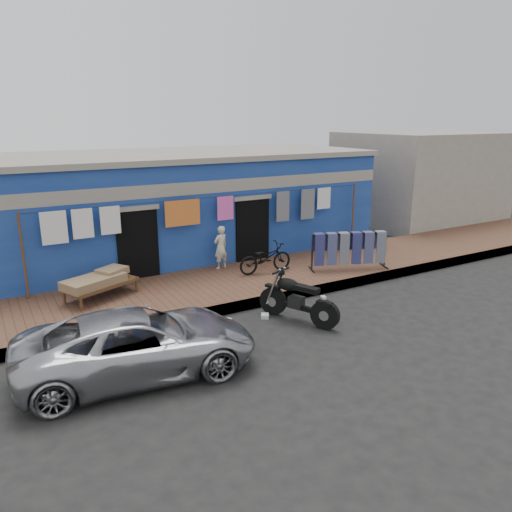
{
  "coord_description": "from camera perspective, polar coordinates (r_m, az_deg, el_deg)",
  "views": [
    {
      "loc": [
        -5.88,
        -8.21,
        4.47
      ],
      "look_at": [
        0.0,
        2.0,
        1.15
      ],
      "focal_mm": 35.0,
      "sensor_mm": 36.0,
      "label": 1
    }
  ],
  "objects": [
    {
      "name": "motorcycle",
      "position": [
        11.18,
        4.86,
        -4.79
      ],
      "size": [
        1.84,
        2.17,
        1.12
      ],
      "primitive_type": null,
      "rotation": [
        0.0,
        0.0,
        0.39
      ],
      "color": "black",
      "rests_on": "ground"
    },
    {
      "name": "bicycle",
      "position": [
        13.81,
        1.06,
        0.15
      ],
      "size": [
        1.59,
        0.6,
        1.02
      ],
      "primitive_type": "imported",
      "rotation": [
        0.0,
        0.0,
        1.55
      ],
      "color": "black",
      "rests_on": "sidewalk"
    },
    {
      "name": "litter_a",
      "position": [
        11.32,
        -3.27,
        -7.34
      ],
      "size": [
        0.2,
        0.19,
        0.07
      ],
      "primitive_type": "cube",
      "rotation": [
        0.0,
        0.0,
        0.48
      ],
      "color": "silver",
      "rests_on": "ground"
    },
    {
      "name": "clothesline",
      "position": [
        13.9,
        -5.78,
        4.63
      ],
      "size": [
        10.06,
        0.06,
        2.1
      ],
      "color": "brown",
      "rests_on": "sidewalk"
    },
    {
      "name": "seated_person",
      "position": [
        14.18,
        -4.06,
        1.0
      ],
      "size": [
        0.51,
        0.4,
        1.24
      ],
      "primitive_type": "imported",
      "rotation": [
        0.0,
        0.0,
        3.4
      ],
      "color": "beige",
      "rests_on": "sidewalk"
    },
    {
      "name": "ground",
      "position": [
        11.04,
        5.24,
        -8.21
      ],
      "size": [
        80.0,
        80.0,
        0.0
      ],
      "primitive_type": "plane",
      "color": "black",
      "rests_on": "ground"
    },
    {
      "name": "jeans_rack",
      "position": [
        14.4,
        10.6,
        0.69
      ],
      "size": [
        2.58,
        1.97,
        1.09
      ],
      "primitive_type": null,
      "rotation": [
        0.0,
        0.0,
        -0.36
      ],
      "color": "black",
      "rests_on": "sidewalk"
    },
    {
      "name": "neighbor_right",
      "position": [
        22.87,
        18.13,
        8.51
      ],
      "size": [
        6.0,
        5.0,
        3.8
      ],
      "primitive_type": "cube",
      "color": "#9E9384",
      "rests_on": "ground"
    },
    {
      "name": "curb",
      "position": [
        12.19,
        1.06,
        -5.14
      ],
      "size": [
        28.0,
        0.1,
        0.25
      ],
      "primitive_type": "cube",
      "color": "gray",
      "rests_on": "ground"
    },
    {
      "name": "sidewalk",
      "position": [
        13.38,
        -2.14,
        -3.22
      ],
      "size": [
        28.0,
        3.0,
        0.25
      ],
      "primitive_type": "cube",
      "color": "brown",
      "rests_on": "ground"
    },
    {
      "name": "building",
      "position": [
        16.53,
        -8.71,
        5.86
      ],
      "size": [
        12.2,
        5.2,
        3.36
      ],
      "color": "navy",
      "rests_on": "ground"
    },
    {
      "name": "car",
      "position": [
        9.19,
        -13.31,
        -9.59
      ],
      "size": [
        4.47,
        2.41,
        1.21
      ],
      "primitive_type": "imported",
      "rotation": [
        0.0,
        0.0,
        1.46
      ],
      "color": "#AEAEB3",
      "rests_on": "ground"
    },
    {
      "name": "charpoy",
      "position": [
        12.52,
        -17.28,
        -3.23
      ],
      "size": [
        2.44,
        2.19,
        0.61
      ],
      "primitive_type": null,
      "rotation": [
        0.0,
        0.0,
        0.42
      ],
      "color": "brown",
      "rests_on": "sidewalk"
    },
    {
      "name": "litter_c",
      "position": [
        11.52,
        1.03,
        -6.87
      ],
      "size": [
        0.26,
        0.27,
        0.09
      ],
      "primitive_type": "cube",
      "rotation": [
        0.0,
        0.0,
        1.01
      ],
      "color": "silver",
      "rests_on": "ground"
    },
    {
      "name": "litter_b",
      "position": [
        12.76,
        7.71,
        -4.74
      ],
      "size": [
        0.16,
        0.18,
        0.07
      ],
      "primitive_type": "cube",
      "rotation": [
        0.0,
        0.0,
        1.22
      ],
      "color": "silver",
      "rests_on": "ground"
    }
  ]
}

